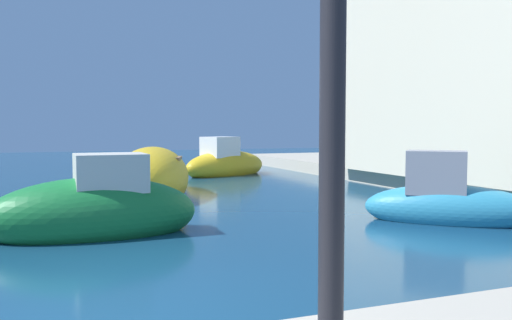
{
  "coord_description": "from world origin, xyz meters",
  "views": [
    {
      "loc": [
        -0.38,
        -5.68,
        1.97
      ],
      "look_at": [
        5.47,
        9.22,
        0.99
      ],
      "focal_mm": 37.79,
      "sensor_mm": 36.0,
      "label": 1
    }
  ],
  "objects": [
    {
      "name": "moored_boat_2",
      "position": [
        2.41,
        9.49,
        0.51
      ],
      "size": [
        3.55,
        5.62,
        1.83
      ],
      "rotation": [
        0.0,
        0.0,
        1.26
      ],
      "color": "gold",
      "rests_on": "ground"
    },
    {
      "name": "quay_promenade",
      "position": [
        4.32,
        -0.37,
        0.25
      ],
      "size": [
        44.0,
        32.0,
        0.5
      ],
      "color": "#BCB29E",
      "rests_on": "ground"
    },
    {
      "name": "moored_boat_3",
      "position": [
        6.5,
        15.31,
        0.46
      ],
      "size": [
        4.4,
        3.17,
        1.87
      ],
      "rotation": [
        0.0,
        0.0,
        0.46
      ],
      "color": "gold",
      "rests_on": "ground"
    },
    {
      "name": "moored_boat_7",
      "position": [
        0.45,
        4.43,
        0.46
      ],
      "size": [
        3.78,
        1.58,
        1.8
      ],
      "rotation": [
        0.0,
        0.0,
        3.16
      ],
      "color": "#197233",
      "rests_on": "ground"
    },
    {
      "name": "moored_boat_1",
      "position": [
        7.34,
        3.16,
        0.41
      ],
      "size": [
        3.34,
        3.14,
        1.71
      ],
      "rotation": [
        0.0,
        0.0,
        5.56
      ],
      "color": "teal",
      "rests_on": "ground"
    },
    {
      "name": "ground",
      "position": [
        0.0,
        0.0,
        0.0
      ],
      "size": [
        80.0,
        80.0,
        0.0
      ],
      "primitive_type": "plane",
      "color": "navy"
    }
  ]
}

